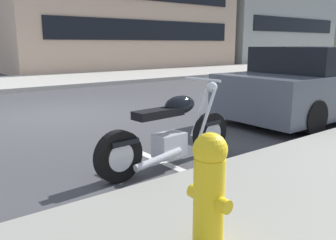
{
  "coord_description": "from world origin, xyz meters",
  "views": [
    {
      "loc": [
        -2.69,
        -7.47,
        1.55
      ],
      "look_at": [
        -0.07,
        -4.1,
        0.62
      ],
      "focal_mm": 37.64,
      "sensor_mm": 36.0,
      "label": 1
    }
  ],
  "objects_px": {
    "parked_motorcycle": "(171,134)",
    "fire_hydrant": "(209,187)",
    "parked_car_across_street": "(315,85)",
    "car_opposite_curb": "(315,59)"
  },
  "relations": [
    {
      "from": "parked_motorcycle",
      "to": "fire_hydrant",
      "type": "distance_m",
      "value": 2.09
    },
    {
      "from": "parked_car_across_street",
      "to": "car_opposite_curb",
      "type": "distance_m",
      "value": 14.5
    },
    {
      "from": "parked_car_across_street",
      "to": "fire_hydrant",
      "type": "height_order",
      "value": "parked_car_across_street"
    },
    {
      "from": "parked_motorcycle",
      "to": "fire_hydrant",
      "type": "relative_size",
      "value": 2.61
    },
    {
      "from": "parked_motorcycle",
      "to": "car_opposite_curb",
      "type": "relative_size",
      "value": 0.46
    },
    {
      "from": "parked_car_across_street",
      "to": "fire_hydrant",
      "type": "bearing_deg",
      "value": -155.78
    },
    {
      "from": "parked_motorcycle",
      "to": "fire_hydrant",
      "type": "bearing_deg",
      "value": -125.27
    },
    {
      "from": "parked_motorcycle",
      "to": "fire_hydrant",
      "type": "xyz_separation_m",
      "value": [
        -1.07,
        -1.78,
        0.16
      ]
    },
    {
      "from": "parked_motorcycle",
      "to": "car_opposite_curb",
      "type": "height_order",
      "value": "car_opposite_curb"
    },
    {
      "from": "fire_hydrant",
      "to": "parked_motorcycle",
      "type": "bearing_deg",
      "value": 58.93
    }
  ]
}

